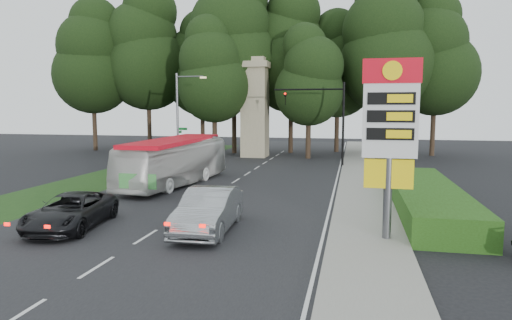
% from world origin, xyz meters
% --- Properties ---
extents(ground, '(120.00, 120.00, 0.00)m').
position_xyz_m(ground, '(0.00, 0.00, 0.00)').
color(ground, black).
rests_on(ground, ground).
extents(road_surface, '(14.00, 80.00, 0.02)m').
position_xyz_m(road_surface, '(0.00, 12.00, 0.01)').
color(road_surface, black).
rests_on(road_surface, ground).
extents(sidewalk_right, '(3.00, 80.00, 0.12)m').
position_xyz_m(sidewalk_right, '(8.50, 12.00, 0.06)').
color(sidewalk_right, gray).
rests_on(sidewalk_right, ground).
extents(grass_verge_left, '(5.00, 50.00, 0.02)m').
position_xyz_m(grass_verge_left, '(-9.50, 18.00, 0.01)').
color(grass_verge_left, '#193814').
rests_on(grass_verge_left, ground).
extents(hedge, '(3.00, 14.00, 1.20)m').
position_xyz_m(hedge, '(11.50, 8.00, 0.60)').
color(hedge, '#234512').
rests_on(hedge, ground).
extents(gas_station_pylon, '(2.10, 0.45, 6.85)m').
position_xyz_m(gas_station_pylon, '(9.20, 1.99, 4.45)').
color(gas_station_pylon, '#59595E').
rests_on(gas_station_pylon, ground).
extents(traffic_signal_mast, '(6.10, 0.35, 7.20)m').
position_xyz_m(traffic_signal_mast, '(5.68, 24.00, 4.67)').
color(traffic_signal_mast, black).
rests_on(traffic_signal_mast, ground).
extents(streetlight_signs, '(2.75, 0.98, 8.00)m').
position_xyz_m(streetlight_signs, '(-6.99, 22.01, 4.44)').
color(streetlight_signs, '#59595E').
rests_on(streetlight_signs, ground).
extents(monument, '(3.00, 3.00, 10.05)m').
position_xyz_m(monument, '(-2.00, 30.00, 5.10)').
color(monument, gray).
rests_on(monument, ground).
extents(tree_far_west, '(8.96, 8.96, 17.60)m').
position_xyz_m(tree_far_west, '(-22.00, 33.00, 10.68)').
color(tree_far_west, '#2D2116').
rests_on(tree_far_west, ground).
extents(tree_west_mid, '(9.80, 9.80, 19.25)m').
position_xyz_m(tree_west_mid, '(-16.00, 35.00, 11.69)').
color(tree_west_mid, '#2D2116').
rests_on(tree_west_mid, ground).
extents(tree_west_near, '(8.40, 8.40, 16.50)m').
position_xyz_m(tree_west_near, '(-10.00, 37.00, 10.02)').
color(tree_west_near, '#2D2116').
rests_on(tree_west_near, ground).
extents(tree_center_left, '(10.08, 10.08, 19.80)m').
position_xyz_m(tree_center_left, '(-5.00, 33.00, 12.02)').
color(tree_center_left, '#2D2116').
rests_on(tree_center_left, ground).
extents(tree_center_right, '(9.24, 9.24, 18.15)m').
position_xyz_m(tree_center_right, '(1.00, 35.00, 11.02)').
color(tree_center_right, '#2D2116').
rests_on(tree_center_right, ground).
extents(tree_east_near, '(8.12, 8.12, 15.95)m').
position_xyz_m(tree_east_near, '(6.00, 37.00, 9.68)').
color(tree_east_near, '#2D2116').
rests_on(tree_east_near, ground).
extents(tree_east_mid, '(9.52, 9.52, 18.70)m').
position_xyz_m(tree_east_mid, '(11.00, 33.00, 11.35)').
color(tree_east_mid, '#2D2116').
rests_on(tree_east_mid, ground).
extents(tree_far_east, '(8.68, 8.68, 17.05)m').
position_xyz_m(tree_far_east, '(16.00, 35.00, 10.35)').
color(tree_far_east, '#2D2116').
rests_on(tree_far_east, ground).
extents(tree_monument_left, '(7.28, 7.28, 14.30)m').
position_xyz_m(tree_monument_left, '(-6.00, 29.00, 8.68)').
color(tree_monument_left, '#2D2116').
rests_on(tree_monument_left, ground).
extents(tree_monument_right, '(6.72, 6.72, 13.20)m').
position_xyz_m(tree_monument_right, '(3.50, 29.50, 8.01)').
color(tree_monument_right, '#2D2116').
rests_on(tree_monument_right, ground).
extents(transit_bus, '(3.85, 11.13, 3.04)m').
position_xyz_m(transit_bus, '(-3.50, 12.19, 1.52)').
color(transit_bus, silver).
rests_on(transit_bus, ground).
extents(sedan_silver, '(2.13, 5.44, 1.76)m').
position_xyz_m(sedan_silver, '(2.15, 1.86, 0.88)').
color(sedan_silver, '#95989C').
rests_on(sedan_silver, ground).
extents(suv_charcoal, '(3.09, 5.49, 1.45)m').
position_xyz_m(suv_charcoal, '(-3.69, 1.13, 0.72)').
color(suv_charcoal, black).
rests_on(suv_charcoal, ground).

